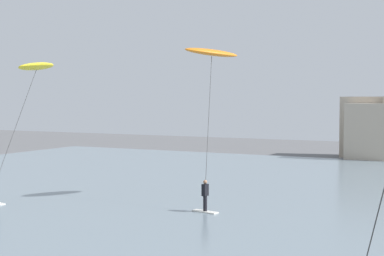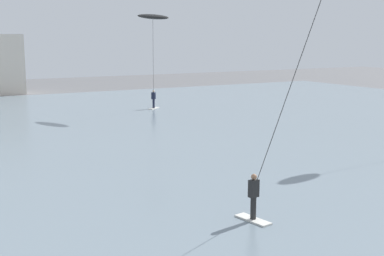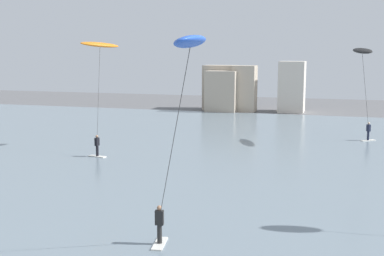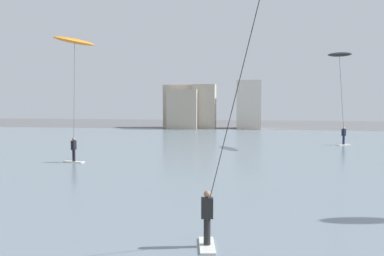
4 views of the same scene
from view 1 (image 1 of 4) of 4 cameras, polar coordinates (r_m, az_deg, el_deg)
The scene contains 2 objects.
kitesurfer_yellow at distance 35.29m, azimuth -15.22°, elevation 4.87°, with size 2.00×5.08×8.07m.
kitesurfer_orange at distance 32.43m, azimuth 1.89°, elevation 6.34°, with size 3.19×5.22×8.70m.
Camera 1 is at (3.17, 0.19, 5.88)m, focal length 54.69 mm.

